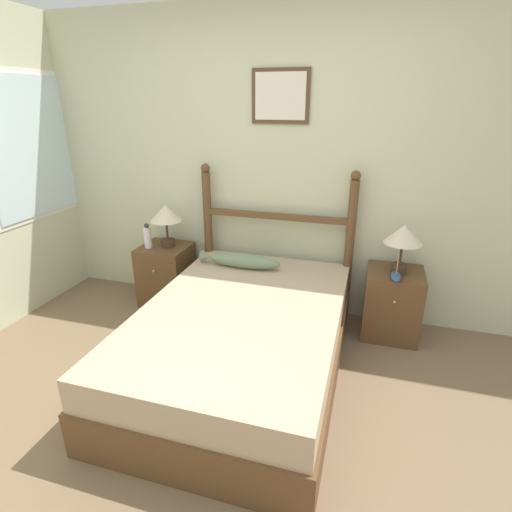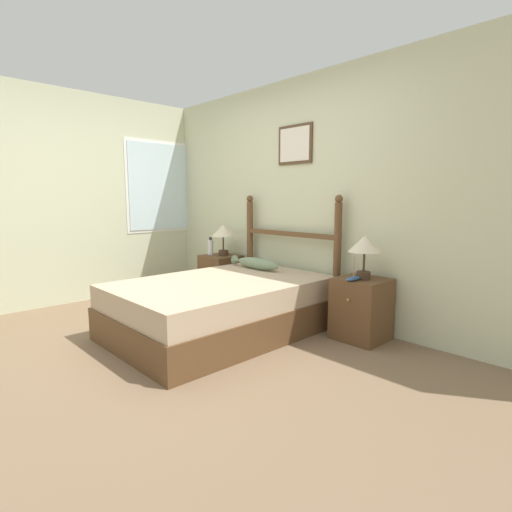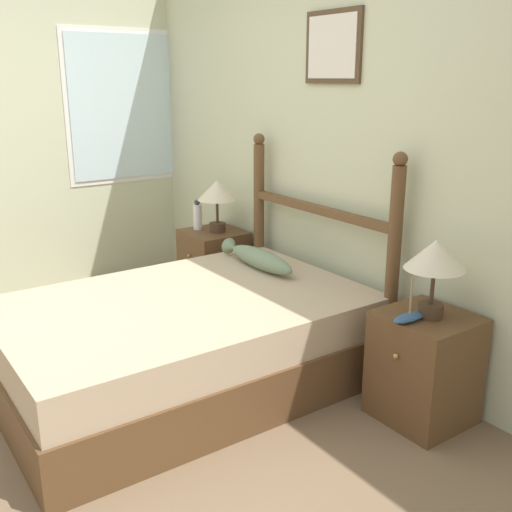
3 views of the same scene
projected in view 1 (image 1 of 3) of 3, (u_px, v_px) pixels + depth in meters
ground_plane at (202, 436)px, 2.32m from camera, size 16.00×16.00×0.00m
wall_back at (277, 169)px, 3.39m from camera, size 6.40×0.08×2.55m
bed at (242, 340)px, 2.80m from camera, size 1.35×2.00×0.51m
headboard at (276, 237)px, 3.49m from camera, size 1.35×0.08×1.31m
nightstand_left at (167, 274)px, 3.78m from camera, size 0.44×0.44×0.56m
nightstand_right at (392, 303)px, 3.24m from camera, size 0.44×0.44×0.56m
table_lamp_left at (166, 215)px, 3.58m from camera, size 0.29×0.29×0.39m
table_lamp_right at (403, 237)px, 3.02m from camera, size 0.29×0.29×0.39m
bottle at (148, 237)px, 3.61m from camera, size 0.07×0.07×0.23m
model_boat at (396, 276)px, 3.02m from camera, size 0.08×0.21×0.21m
fish_pillow at (241, 260)px, 3.34m from camera, size 0.69×0.13×0.13m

